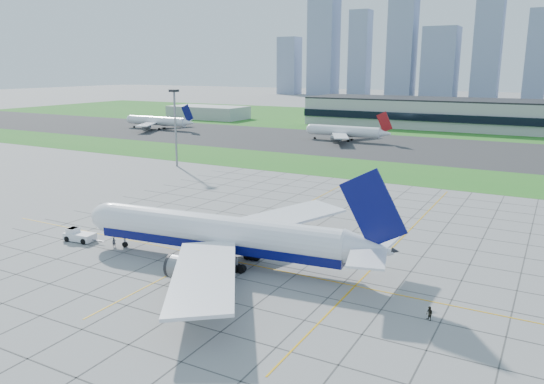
# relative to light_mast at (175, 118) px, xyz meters

# --- Properties ---
(ground) EXTENTS (1400.00, 1400.00, 0.00)m
(ground) POSITION_rel_light_mast_xyz_m (70.00, -65.00, -16.18)
(ground) COLOR gray
(ground) RESTS_ON ground
(grass_median) EXTENTS (700.00, 35.00, 0.04)m
(grass_median) POSITION_rel_light_mast_xyz_m (70.00, 25.00, -16.16)
(grass_median) COLOR #267120
(grass_median) RESTS_ON ground
(asphalt_taxiway) EXTENTS (700.00, 75.00, 0.04)m
(asphalt_taxiway) POSITION_rel_light_mast_xyz_m (70.00, 80.00, -16.15)
(asphalt_taxiway) COLOR #383838
(asphalt_taxiway) RESTS_ON ground
(grass_far) EXTENTS (700.00, 145.00, 0.04)m
(grass_far) POSITION_rel_light_mast_xyz_m (70.00, 190.00, -16.16)
(grass_far) COLOR #267120
(grass_far) RESTS_ON ground
(apron_markings) EXTENTS (120.00, 130.00, 0.03)m
(apron_markings) POSITION_rel_light_mast_xyz_m (70.43, -53.91, -16.17)
(apron_markings) COLOR #474744
(apron_markings) RESTS_ON ground
(service_block) EXTENTS (50.00, 25.00, 8.00)m
(service_block) POSITION_rel_light_mast_xyz_m (-90.00, 145.00, -12.18)
(service_block) COLOR #B7B7B2
(service_block) RESTS_ON ground
(light_mast) EXTENTS (2.50, 2.50, 25.60)m
(light_mast) POSITION_rel_light_mast_xyz_m (0.00, 0.00, 0.00)
(light_mast) COLOR gray
(light_mast) RESTS_ON ground
(city_skyline) EXTENTS (523.00, 32.40, 160.00)m
(city_skyline) POSITION_rel_light_mast_xyz_m (61.29, 455.00, 42.91)
(city_skyline) COLOR #8592AE
(city_skyline) RESTS_ON ground
(airliner) EXTENTS (58.34, 58.82, 18.38)m
(airliner) POSITION_rel_light_mast_xyz_m (64.20, -68.28, -11.15)
(airliner) COLOR white
(airliner) RESTS_ON ground
(pushback_tug) EXTENTS (8.89, 3.64, 2.44)m
(pushback_tug) POSITION_rel_light_mast_xyz_m (33.46, -71.99, -15.09)
(pushback_tug) COLOR white
(pushback_tug) RESTS_ON ground
(crew_near) EXTENTS (0.78, 0.77, 1.82)m
(crew_near) POSITION_rel_light_mast_xyz_m (42.16, -71.37, -15.27)
(crew_near) COLOR black
(crew_near) RESTS_ON ground
(crew_far) EXTENTS (1.20, 1.17, 1.95)m
(crew_far) POSITION_rel_light_mast_xyz_m (100.54, -73.03, -15.21)
(crew_far) COLOR black
(crew_far) RESTS_ON ground
(distant_jet_0) EXTENTS (43.03, 42.66, 14.08)m
(distant_jet_0) POSITION_rel_light_mast_xyz_m (-78.28, 81.91, -11.69)
(distant_jet_0) COLOR white
(distant_jet_0) RESTS_ON ground
(distant_jet_1) EXTENTS (38.52, 42.66, 14.08)m
(distant_jet_1) POSITION_rel_light_mast_xyz_m (27.54, 86.33, -11.70)
(distant_jet_1) COLOR white
(distant_jet_1) RESTS_ON ground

